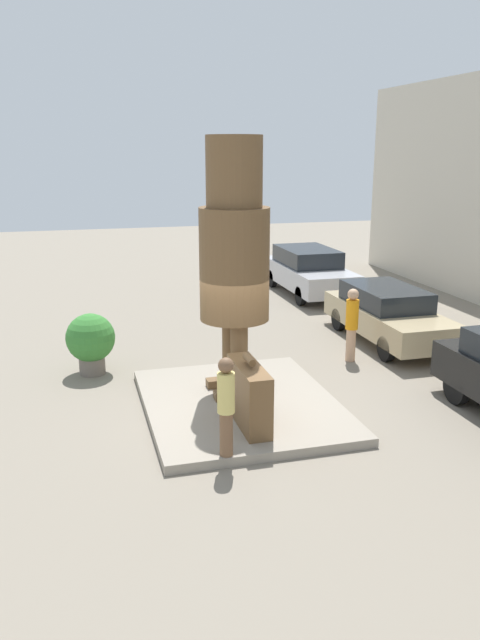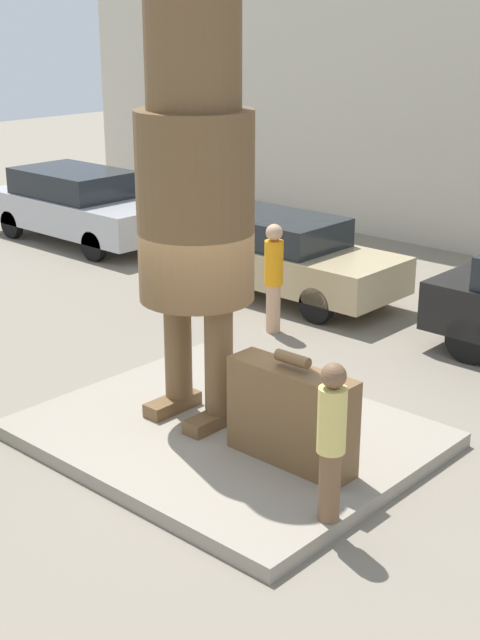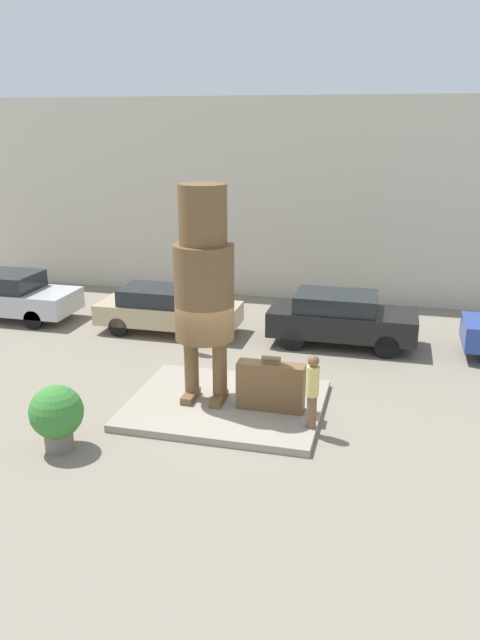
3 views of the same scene
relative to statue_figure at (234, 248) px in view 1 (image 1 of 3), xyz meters
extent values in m
plane|color=gray|center=(0.50, -0.02, -3.10)|extent=(60.00, 60.00, 0.00)
cube|color=gray|center=(0.50, -0.02, -3.01)|extent=(4.47, 3.67, 0.17)
cube|color=brown|center=(-0.35, -0.11, -2.84)|extent=(0.27, 0.77, 0.17)
cube|color=brown|center=(0.35, -0.11, -2.84)|extent=(0.27, 0.77, 0.17)
cylinder|color=brown|center=(-0.35, 0.00, -2.08)|extent=(0.34, 0.34, 1.35)
cylinder|color=brown|center=(0.35, 0.00, -2.08)|extent=(0.34, 0.34, 1.35)
cylinder|color=brown|center=(0.00, 0.00, -0.32)|extent=(1.35, 1.35, 2.18)
cylinder|color=brown|center=(0.00, 0.00, 1.42)|extent=(1.06, 1.06, 1.31)
cube|color=brown|center=(1.59, -0.16, -2.37)|extent=(1.53, 0.42, 1.11)
cylinder|color=brown|center=(1.59, -0.16, -1.71)|extent=(0.42, 0.13, 0.13)
cylinder|color=brown|center=(2.61, -0.83, -2.56)|extent=(0.21, 0.21, 0.74)
cylinder|color=#DBC66B|center=(2.61, -0.83, -1.86)|extent=(0.28, 0.28, 0.66)
sphere|color=brown|center=(2.61, -0.83, -1.40)|extent=(0.25, 0.25, 0.25)
cube|color=#B7B7BC|center=(-8.57, 4.96, -2.43)|extent=(4.73, 1.89, 0.71)
cube|color=#1E2328|center=(-8.81, 4.96, -1.79)|extent=(2.60, 1.70, 0.56)
cylinder|color=black|center=(-7.10, 5.81, -2.78)|extent=(0.63, 0.18, 0.63)
cylinder|color=black|center=(-7.10, 4.10, -2.78)|extent=(0.63, 0.18, 0.63)
cylinder|color=black|center=(-10.04, 5.81, -2.78)|extent=(0.63, 0.18, 0.63)
cylinder|color=black|center=(-10.04, 4.10, -2.78)|extent=(0.63, 0.18, 0.63)
cube|color=tan|center=(-2.73, 4.89, -2.47)|extent=(4.49, 1.73, 0.64)
cube|color=#1E2328|center=(-2.96, 4.89, -1.90)|extent=(2.47, 1.55, 0.50)
cylinder|color=black|center=(-1.34, 5.66, -2.79)|extent=(0.62, 0.18, 0.62)
cylinder|color=black|center=(-1.34, 4.11, -2.79)|extent=(0.62, 0.18, 0.62)
cylinder|color=black|center=(-4.12, 5.66, -2.79)|extent=(0.62, 0.18, 0.62)
cylinder|color=black|center=(-4.12, 4.11, -2.79)|extent=(0.62, 0.18, 0.62)
cylinder|color=black|center=(1.37, 4.21, -2.76)|extent=(0.69, 0.18, 0.69)
cylinder|color=#70665B|center=(-2.31, -2.73, -2.91)|extent=(0.58, 0.58, 0.38)
sphere|color=#387F33|center=(-2.31, -2.73, -2.25)|extent=(1.10, 1.10, 1.10)
cylinder|color=tan|center=(-1.59, 3.30, -2.70)|extent=(0.23, 0.23, 0.80)
cylinder|color=orange|center=(-1.59, 3.30, -1.95)|extent=(0.30, 0.30, 0.71)
sphere|color=tan|center=(-1.59, 3.30, -1.46)|extent=(0.27, 0.27, 0.27)
camera|label=1|loc=(11.44, -3.01, 1.82)|focal=35.00mm
camera|label=2|loc=(7.09, -7.05, 1.80)|focal=50.00mm
camera|label=3|loc=(4.08, -12.89, 3.35)|focal=35.00mm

